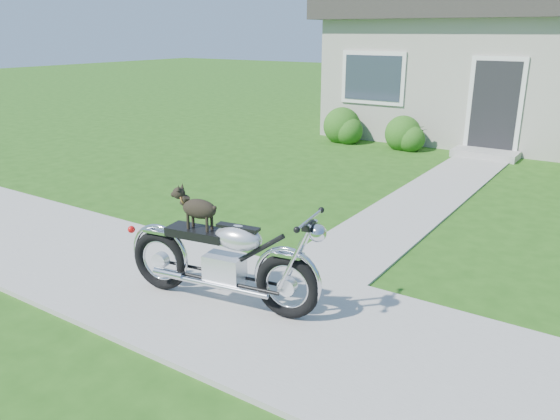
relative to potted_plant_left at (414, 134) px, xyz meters
The scene contains 5 objects.
ground 9.13m from the potted_plant_left, 69.63° to the right, with size 80.00×80.00×0.00m, color #235114.
sidewalk 9.13m from the potted_plant_left, 69.63° to the right, with size 24.00×2.20×0.04m, color #9E9B93.
walkway 3.94m from the potted_plant_left, 64.74° to the right, with size 1.20×8.00×0.03m, color #9E9B93.
potted_plant_left is the anchor object (origin of this frame).
motorcycle_with_dog 8.73m from the potted_plant_left, 81.94° to the right, with size 2.21×0.68×1.19m.
Camera 1 is at (1.35, -4.00, 2.73)m, focal length 35.00 mm.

